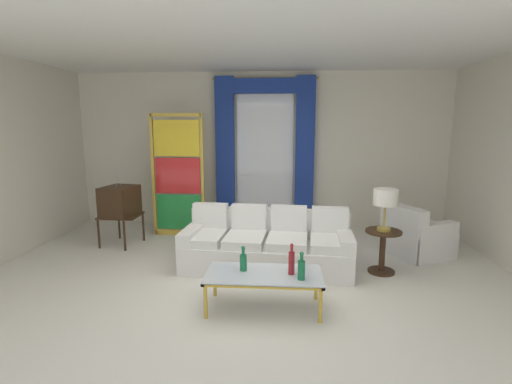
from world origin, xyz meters
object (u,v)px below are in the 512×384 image
Objects in this scene: peacock_figurine at (198,231)px; round_side_table at (383,247)px; table_lamp_brass at (386,199)px; vintage_tv at (120,202)px; bottle_crystal_tall at (243,261)px; stained_glass_divider at (178,178)px; couch_white_long at (267,246)px; bottle_amber_squat at (292,262)px; armchair_white at (415,237)px; bottle_blue_decanter at (301,269)px; coffee_table at (264,276)px.

round_side_table is at bearing -21.35° from peacock_figurine.
vintage_tv is at bearing 167.18° from table_lamp_brass.
bottle_crystal_tall is 0.47× the size of peacock_figurine.
bottle_crystal_tall is at bearing -60.94° from stained_glass_divider.
stained_glass_divider reaches higher than couch_white_long.
bottle_amber_squat is 1.72m from round_side_table.
armchair_white is at bearing 16.05° from couch_white_long.
stained_glass_divider reaches higher than vintage_tv.
couch_white_long is 4.20× the size of table_lamp_brass.
couch_white_long reaches higher than round_side_table.
stained_glass_divider is at bearing 126.44° from bottle_amber_squat.
couch_white_long is 1.09× the size of stained_glass_divider.
bottle_blue_decanter is at bearing -131.92° from table_lamp_brass.
armchair_white is (4.76, -0.17, -0.44)m from vintage_tv.
bottle_blue_decanter is at bearing -53.53° from stained_glass_divider.
table_lamp_brass is at bearing 0.00° from round_side_table.
table_lamp_brass reaches higher than bottle_amber_squat.
vintage_tv is 4.78m from armchair_white.
couch_white_long is 6.92× the size of bottle_amber_squat.
coffee_table is at bearing -89.18° from couch_white_long.
bottle_crystal_tall is 2.16m from table_lamp_brass.
stained_glass_divider is (-1.46, 2.63, 0.54)m from bottle_crystal_tall.
peacock_figurine is 3.11m from table_lamp_brass.
bottle_blue_decanter is 3.56m from stained_glass_divider.
bottle_blue_decanter is 2.91m from peacock_figurine.
bottle_amber_squat is (0.53, -0.07, 0.03)m from bottle_crystal_tall.
round_side_table is (2.80, -1.09, 0.14)m from peacock_figurine.
peacock_figurine is 1.01× the size of round_side_table.
stained_glass_divider reaches higher than bottle_crystal_tall.
peacock_figurine is at bearing 174.42° from armchair_white.
armchair_white is 1.02m from round_side_table.
vintage_tv is at bearing 177.92° from armchair_white.
round_side_table is (1.79, 1.09, -0.16)m from bottle_crystal_tall.
stained_glass_divider is at bearing 139.42° from couch_white_long.
couch_white_long is 1.32m from bottle_amber_squat.
bottle_blue_decanter is at bearing -17.52° from bottle_crystal_tall.
bottle_blue_decanter reaches higher than peacock_figurine.
bottle_amber_squat is at bearing -137.43° from round_side_table.
peacock_figurine is at bearing 158.65° from table_lamp_brass.
bottle_amber_squat is at bearing -7.02° from bottle_crystal_tall.
coffee_table is 0.35m from bottle_amber_squat.
armchair_white reaches higher than bottle_crystal_tall.
table_lamp_brass is (1.16, 1.29, 0.50)m from bottle_blue_decanter.
couch_white_long reaches higher than peacock_figurine.
bottle_blue_decanter reaches higher than round_side_table.
table_lamp_brass is at bearing -12.82° from vintage_tv.
couch_white_long reaches higher than bottle_blue_decanter.
table_lamp_brass is (1.79, 1.09, 0.51)m from bottle_crystal_tall.
coffee_table is 2.11× the size of peacock_figurine.
couch_white_long is 1.47m from bottle_blue_decanter.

